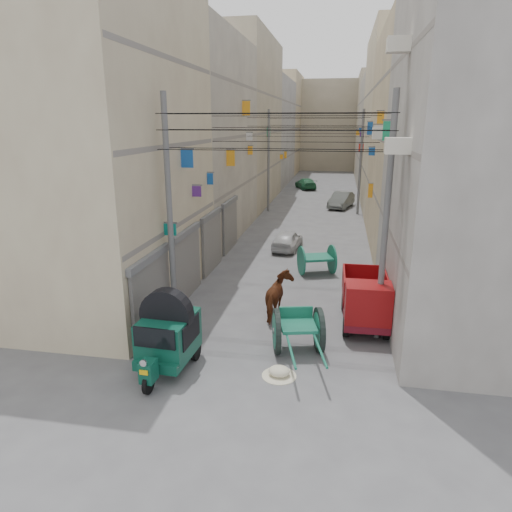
% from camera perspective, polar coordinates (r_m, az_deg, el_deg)
% --- Properties ---
extents(ground, '(140.00, 140.00, 0.00)m').
position_cam_1_polar(ground, '(11.34, -2.79, -21.98)').
color(ground, '#4D4D50').
rests_on(ground, ground).
extents(building_row_left, '(8.00, 62.00, 14.00)m').
position_cam_1_polar(building_row_left, '(43.95, -3.00, 15.62)').
color(building_row_left, '#C5B995').
rests_on(building_row_left, ground).
extents(building_row_right, '(8.00, 62.00, 14.00)m').
position_cam_1_polar(building_row_right, '(43.17, 18.88, 14.78)').
color(building_row_right, '#A6A19B').
rests_on(building_row_right, ground).
extents(end_cap_building, '(22.00, 10.00, 13.00)m').
position_cam_1_polar(end_cap_building, '(74.67, 9.13, 15.78)').
color(end_cap_building, tan).
rests_on(end_cap_building, ground).
extents(shutters_left, '(0.18, 14.40, 2.88)m').
position_cam_1_polar(shutters_left, '(20.70, -6.92, 0.74)').
color(shutters_left, '#49484D').
rests_on(shutters_left, ground).
extents(signboards, '(8.22, 40.52, 5.67)m').
position_cam_1_polar(signboards, '(30.58, 6.45, 9.52)').
color(signboards, '#55227F').
rests_on(signboards, ground).
extents(ac_units, '(0.70, 6.55, 3.35)m').
position_cam_1_polar(ac_units, '(16.38, 16.56, 17.14)').
color(ac_units, beige).
rests_on(ac_units, ground).
extents(utility_poles, '(7.40, 22.20, 8.00)m').
position_cam_1_polar(utility_poles, '(25.91, 5.74, 9.58)').
color(utility_poles, '#5D5D60').
rests_on(utility_poles, ground).
extents(overhead_cables, '(7.40, 22.52, 1.12)m').
position_cam_1_polar(overhead_cables, '(23.14, 5.37, 15.66)').
color(overhead_cables, black).
rests_on(overhead_cables, ground).
extents(auto_rickshaw, '(1.63, 2.72, 1.89)m').
position_cam_1_polar(auto_rickshaw, '(13.73, -10.97, -9.49)').
color(auto_rickshaw, black).
rests_on(auto_rickshaw, ground).
extents(tonga_cart, '(1.92, 3.40, 1.45)m').
position_cam_1_polar(tonga_cart, '(14.59, 5.27, -9.18)').
color(tonga_cart, black).
rests_on(tonga_cart, ground).
extents(mini_truck, '(1.61, 3.47, 1.94)m').
position_cam_1_polar(mini_truck, '(16.48, 13.54, -5.85)').
color(mini_truck, black).
rests_on(mini_truck, ground).
extents(second_cart, '(1.97, 1.86, 1.41)m').
position_cam_1_polar(second_cart, '(21.98, 7.60, -0.38)').
color(second_cart, '#16624A').
rests_on(second_cart, ground).
extents(feed_sack, '(0.62, 0.50, 0.31)m').
position_cam_1_polar(feed_sack, '(13.54, 2.92, -14.18)').
color(feed_sack, beige).
rests_on(feed_sack, ground).
extents(horse, '(0.93, 1.98, 1.66)m').
position_cam_1_polar(horse, '(16.94, 2.90, -5.11)').
color(horse, '#5F2416').
rests_on(horse, ground).
extents(distant_car_white, '(1.69, 3.41, 1.12)m').
position_cam_1_polar(distant_car_white, '(26.20, 3.96, 2.03)').
color(distant_car_white, '#B9B9B9').
rests_on(distant_car_white, ground).
extents(distant_car_grey, '(2.36, 4.23, 1.32)m').
position_cam_1_polar(distant_car_grey, '(39.80, 10.61, 6.89)').
color(distant_car_grey, '#4C514E').
rests_on(distant_car_grey, ground).
extents(distant_car_green, '(2.88, 4.30, 1.16)m').
position_cam_1_polar(distant_car_green, '(50.85, 6.24, 9.00)').
color(distant_car_green, '#22653E').
rests_on(distant_car_green, ground).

